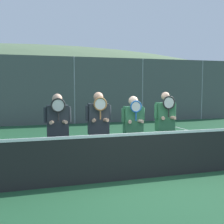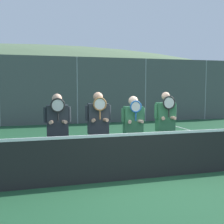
{
  "view_description": "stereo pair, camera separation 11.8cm",
  "coord_description": "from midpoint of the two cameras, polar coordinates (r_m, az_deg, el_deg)",
  "views": [
    {
      "loc": [
        -2.2,
        -5.32,
        1.93
      ],
      "look_at": [
        -0.35,
        0.98,
        1.33
      ],
      "focal_mm": 45.0,
      "sensor_mm": 36.0,
      "label": 1
    },
    {
      "loc": [
        -2.08,
        -5.35,
        1.93
      ],
      "look_at": [
        -0.35,
        0.98,
        1.33
      ],
      "focal_mm": 45.0,
      "sensor_mm": 36.0,
      "label": 2
    }
  ],
  "objects": [
    {
      "name": "tennis_net",
      "position": [
        5.92,
        5.43,
        -8.7
      ],
      "size": [
        11.98,
        0.09,
        1.08
      ],
      "color": "gray",
      "rests_on": "ground_plane"
    },
    {
      "name": "clubhouse_building",
      "position": [
        23.97,
        -11.14,
        5.01
      ],
      "size": [
        17.71,
        5.5,
        3.72
      ],
      "color": "#9EA3A8",
      "rests_on": "ground_plane"
    },
    {
      "name": "ground_plane",
      "position": [
        6.06,
        5.39,
        -13.33
      ],
      "size": [
        120.0,
        120.0,
        0.0
      ],
      "primitive_type": "plane",
      "color": "#1E4C2D"
    },
    {
      "name": "player_center_right",
      "position": [
        6.56,
        3.81,
        -2.77
      ],
      "size": [
        0.57,
        0.34,
        1.71
      ],
      "color": "#232838",
      "rests_on": "ground_plane"
    },
    {
      "name": "player_center_left",
      "position": [
        6.28,
        -3.3,
        -2.61
      ],
      "size": [
        0.59,
        0.34,
        1.8
      ],
      "color": "black",
      "rests_on": "ground_plane"
    },
    {
      "name": "hill_distant",
      "position": [
        62.95,
        -14.39,
        3.3
      ],
      "size": [
        104.06,
        57.81,
        20.23
      ],
      "color": "#5B7551",
      "rests_on": "ground_plane"
    },
    {
      "name": "car_left_of_center",
      "position": [
        17.27,
        -13.77,
        1.6
      ],
      "size": [
        4.4,
        2.07,
        1.71
      ],
      "color": "black",
      "rests_on": "ground_plane"
    },
    {
      "name": "car_right_of_center",
      "position": [
        20.29,
        15.97,
        2.06
      ],
      "size": [
        4.37,
        1.94,
        1.71
      ],
      "color": "black",
      "rests_on": "ground_plane"
    },
    {
      "name": "player_leftmost",
      "position": [
        6.22,
        -11.5,
        -2.93
      ],
      "size": [
        0.59,
        0.34,
        1.77
      ],
      "color": "#56565B",
      "rests_on": "ground_plane"
    },
    {
      "name": "player_rightmost",
      "position": [
        6.83,
        10.26,
        -2.19
      ],
      "size": [
        0.56,
        0.34,
        1.8
      ],
      "color": "white",
      "rests_on": "ground_plane"
    },
    {
      "name": "fence_back",
      "position": [
        14.55,
        -7.88,
        4.36
      ],
      "size": [
        22.64,
        0.06,
        3.44
      ],
      "color": "gray",
      "rests_on": "ground_plane"
    },
    {
      "name": "car_center",
      "position": [
        18.26,
        2.23,
        1.89
      ],
      "size": [
        4.42,
        1.94,
        1.68
      ],
      "color": "slate",
      "rests_on": "ground_plane"
    }
  ]
}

